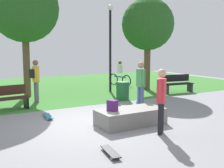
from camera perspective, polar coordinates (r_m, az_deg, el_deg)
name	(u,v)px	position (r m, az deg, el deg)	size (l,w,h in m)	color
ground_plane	(89,123)	(8.61, -4.73, -8.08)	(28.00, 28.00, 0.00)	gray
grass_lawn	(27,89)	(16.27, -17.08, -0.94)	(26.60, 11.60, 0.01)	#387A2D
concrete_ledge	(131,117)	(8.44, 3.85, -6.73)	(2.05, 0.97, 0.48)	gray
backpack_on_ledge	(112,106)	(8.08, 0.08, -4.45)	(0.28, 0.20, 0.32)	#4C1E66
skater_performing_trick	(161,96)	(7.49, 10.10, -2.46)	(0.37, 0.36, 1.75)	black
skater_watching	(141,82)	(10.32, 5.92, 0.48)	(0.24, 0.43, 1.78)	#3F5184
skateboard_by_ledge	(110,152)	(6.22, -0.32, -13.71)	(0.32, 0.82, 0.08)	black
skateboard_spare	(48,116)	(9.47, -13.03, -6.41)	(0.27, 0.82, 0.08)	teal
park_bench_near_lamppost	(5,98)	(10.89, -21.04, -2.66)	(1.64, 0.65, 0.91)	#331E14
park_bench_far_left	(178,83)	(14.72, 13.32, 0.19)	(1.65, 0.66, 0.91)	black
tree_broad_elm	(148,25)	(15.29, 7.36, 11.98)	(2.79, 2.79, 4.94)	brown
tree_tall_oak	(24,8)	(13.67, -17.56, 14.59)	(3.14, 3.14, 5.67)	brown
lamp_post	(110,40)	(14.38, -0.36, 9.00)	(0.28, 0.28, 4.44)	black
trash_bin	(123,91)	(12.35, 2.20, -1.38)	(0.57, 0.57, 0.80)	#1E592D
pedestrian_with_backpack	(35,77)	(12.07, -15.47, 1.41)	(0.37, 0.43, 1.79)	slate
cyclist_on_bicycle	(120,75)	(16.88, 1.63, 1.84)	(0.49, 1.78, 1.52)	black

